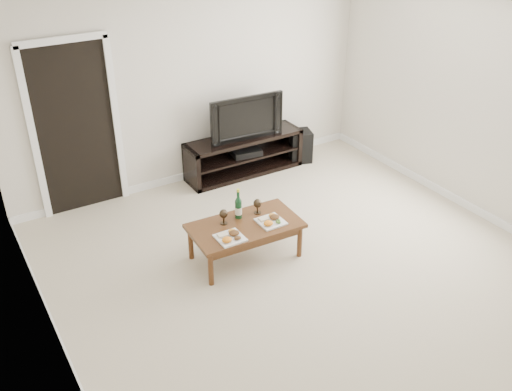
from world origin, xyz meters
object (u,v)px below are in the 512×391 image
(television, at_px, (244,116))
(subwoofer, at_px, (300,146))
(media_console, at_px, (244,155))
(coffee_table, at_px, (245,241))

(television, bearing_deg, subwoofer, -1.23)
(media_console, xyz_separation_m, television, (0.00, 0.00, 0.58))
(media_console, height_order, coffee_table, media_console)
(television, distance_m, subwoofer, 1.09)
(subwoofer, distance_m, coffee_table, 2.55)
(media_console, bearing_deg, subwoofer, -4.34)
(subwoofer, bearing_deg, coffee_table, -120.20)
(television, bearing_deg, coffee_table, -116.53)
(media_console, relative_size, coffee_table, 1.41)
(coffee_table, bearing_deg, television, 60.36)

